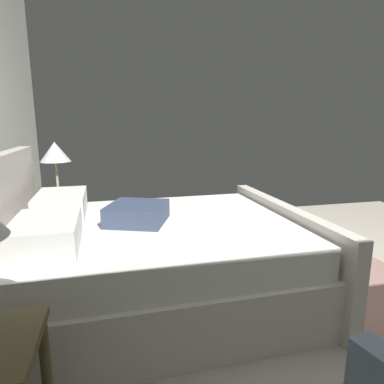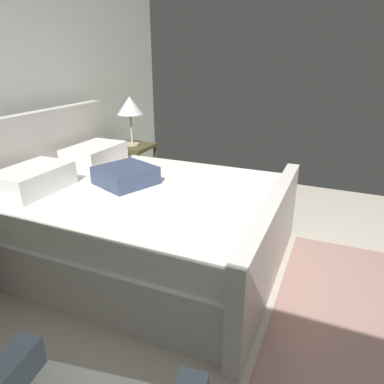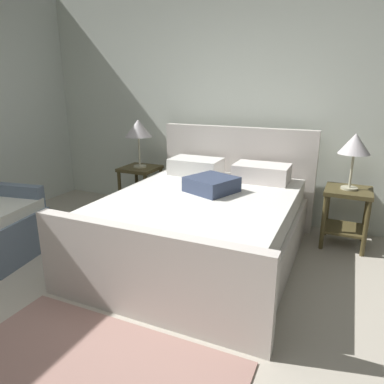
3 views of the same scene
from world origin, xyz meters
name	(u,v)px [view 1 (image 1 of 3)]	position (x,y,z in m)	size (l,w,h in m)	color
ground_plane	(341,290)	(0.00, 0.00, -0.01)	(5.06, 5.42, 0.02)	#B4AB9B
bed	(151,258)	(0.20, 1.53, 0.34)	(1.81, 2.20, 1.13)	silver
nightstand_right	(60,215)	(1.41, 2.33, 0.40)	(0.44, 0.44, 0.60)	#4A4023
table_lamp_right	(55,153)	(1.41, 2.33, 1.04)	(0.30, 0.30, 0.55)	#B7B293
area_rug	(345,275)	(0.20, -0.20, 0.01)	(1.71, 1.07, 0.01)	#9F776D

